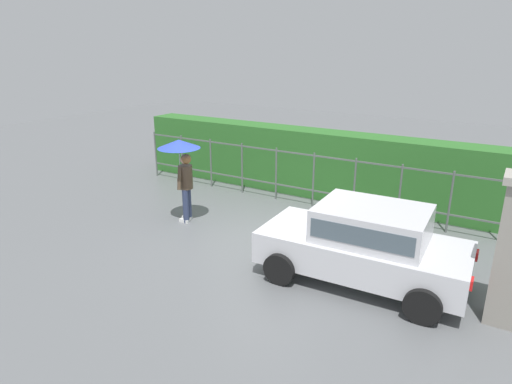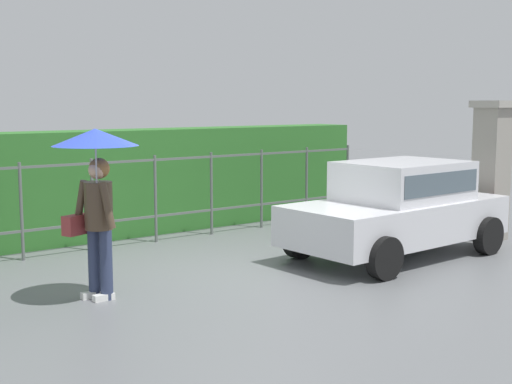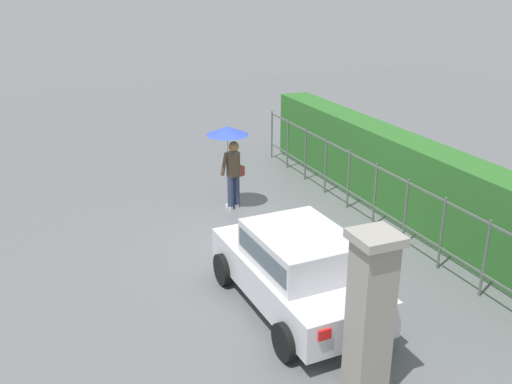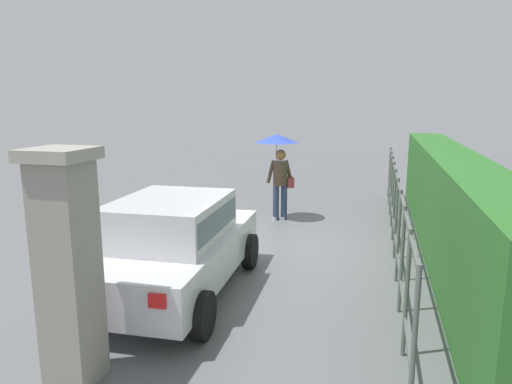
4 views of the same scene
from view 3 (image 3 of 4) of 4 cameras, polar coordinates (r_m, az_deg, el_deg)
The scene contains 6 objects.
ground_plane at distance 12.48m, azimuth 1.07°, elevation -5.15°, with size 40.00×40.00×0.00m, color slate.
car at distance 9.88m, azimuth 4.10°, elevation -7.37°, with size 3.79×1.97×1.48m.
pedestrian at distance 13.86m, azimuth -2.59°, elevation 4.42°, with size 1.02×1.02×2.08m.
gate_pillar at distance 7.93m, azimuth 11.24°, elevation -11.77°, with size 0.60×0.60×2.42m.
fence_section at distance 13.81m, azimuth 10.41°, elevation 0.81°, with size 10.37×0.05×1.50m.
hedge_row at distance 14.31m, azimuth 13.76°, elevation 1.79°, with size 11.32×0.90×1.90m, color #2D6B28.
Camera 3 is at (10.26, -4.56, 5.45)m, focal length 40.31 mm.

